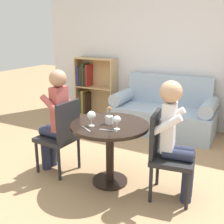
{
  "coord_description": "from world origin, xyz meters",
  "views": [
    {
      "loc": [
        1.36,
        -2.51,
        1.69
      ],
      "look_at": [
        0.0,
        0.05,
        0.82
      ],
      "focal_mm": 45.0,
      "sensor_mm": 36.0,
      "label": 1
    }
  ],
  "objects_px": {
    "bookshelf_left": "(92,87)",
    "person_left": "(55,119)",
    "chair_left": "(61,134)",
    "wine_glass_left": "(91,116)",
    "couch": "(163,113)",
    "flower_vase": "(109,118)",
    "person_right": "(176,137)",
    "chair_right": "(166,152)",
    "wine_glass_right": "(117,120)"
  },
  "relations": [
    {
      "from": "chair_right",
      "to": "person_left",
      "type": "xyz_separation_m",
      "value": [
        -1.33,
        -0.08,
        0.17
      ]
    },
    {
      "from": "wine_glass_left",
      "to": "flower_vase",
      "type": "distance_m",
      "value": 0.21
    },
    {
      "from": "wine_glass_right",
      "to": "chair_left",
      "type": "bearing_deg",
      "value": 175.37
    },
    {
      "from": "bookshelf_left",
      "to": "wine_glass_left",
      "type": "distance_m",
      "value": 2.75
    },
    {
      "from": "bookshelf_left",
      "to": "person_left",
      "type": "distance_m",
      "value": 2.39
    },
    {
      "from": "person_right",
      "to": "flower_vase",
      "type": "relative_size",
      "value": 6.21
    },
    {
      "from": "wine_glass_right",
      "to": "person_right",
      "type": "bearing_deg",
      "value": 17.43
    },
    {
      "from": "chair_left",
      "to": "bookshelf_left",
      "type": "bearing_deg",
      "value": -152.39
    },
    {
      "from": "bookshelf_left",
      "to": "wine_glass_right",
      "type": "bearing_deg",
      "value": -52.92
    },
    {
      "from": "wine_glass_left",
      "to": "bookshelf_left",
      "type": "bearing_deg",
      "value": 121.94
    },
    {
      "from": "chair_left",
      "to": "person_right",
      "type": "xyz_separation_m",
      "value": [
        1.33,
        0.12,
        0.17
      ]
    },
    {
      "from": "wine_glass_left",
      "to": "chair_left",
      "type": "bearing_deg",
      "value": 169.0
    },
    {
      "from": "wine_glass_right",
      "to": "flower_vase",
      "type": "height_order",
      "value": "flower_vase"
    },
    {
      "from": "bookshelf_left",
      "to": "chair_left",
      "type": "distance_m",
      "value": 2.43
    },
    {
      "from": "chair_right",
      "to": "wine_glass_right",
      "type": "xyz_separation_m",
      "value": [
        -0.48,
        -0.16,
        0.31
      ]
    },
    {
      "from": "bookshelf_left",
      "to": "person_right",
      "type": "height_order",
      "value": "person_right"
    },
    {
      "from": "chair_left",
      "to": "wine_glass_left",
      "type": "distance_m",
      "value": 0.59
    },
    {
      "from": "chair_right",
      "to": "flower_vase",
      "type": "bearing_deg",
      "value": 85.32
    },
    {
      "from": "chair_left",
      "to": "person_left",
      "type": "xyz_separation_m",
      "value": [
        -0.09,
        0.01,
        0.17
      ]
    },
    {
      "from": "flower_vase",
      "to": "person_right",
      "type": "bearing_deg",
      "value": 4.74
    },
    {
      "from": "bookshelf_left",
      "to": "wine_glass_left",
      "type": "bearing_deg",
      "value": -58.06
    },
    {
      "from": "person_left",
      "to": "wine_glass_right",
      "type": "bearing_deg",
      "value": 89.31
    },
    {
      "from": "couch",
      "to": "flower_vase",
      "type": "relative_size",
      "value": 8.63
    },
    {
      "from": "chair_left",
      "to": "flower_vase",
      "type": "distance_m",
      "value": 0.68
    },
    {
      "from": "chair_right",
      "to": "flower_vase",
      "type": "xyz_separation_m",
      "value": [
        -0.63,
        -0.04,
        0.28
      ]
    },
    {
      "from": "chair_left",
      "to": "flower_vase",
      "type": "relative_size",
      "value": 4.58
    },
    {
      "from": "bookshelf_left",
      "to": "chair_left",
      "type": "xyz_separation_m",
      "value": [
        0.97,
        -2.23,
        -0.06
      ]
    },
    {
      "from": "flower_vase",
      "to": "chair_right",
      "type": "bearing_deg",
      "value": 3.5
    },
    {
      "from": "person_left",
      "to": "person_right",
      "type": "xyz_separation_m",
      "value": [
        1.42,
        0.1,
        0.01
      ]
    },
    {
      "from": "couch",
      "to": "wine_glass_right",
      "type": "height_order",
      "value": "couch"
    },
    {
      "from": "chair_left",
      "to": "couch",
      "type": "bearing_deg",
      "value": 166.59
    },
    {
      "from": "person_right",
      "to": "person_left",
      "type": "bearing_deg",
      "value": 86.03
    },
    {
      "from": "chair_right",
      "to": "wine_glass_left",
      "type": "bearing_deg",
      "value": 95.69
    },
    {
      "from": "person_right",
      "to": "wine_glass_left",
      "type": "xyz_separation_m",
      "value": [
        -0.85,
        -0.21,
        0.15
      ]
    },
    {
      "from": "person_right",
      "to": "wine_glass_left",
      "type": "distance_m",
      "value": 0.89
    },
    {
      "from": "bookshelf_left",
      "to": "wine_glass_left",
      "type": "height_order",
      "value": "bookshelf_left"
    },
    {
      "from": "couch",
      "to": "chair_left",
      "type": "distance_m",
      "value": 2.07
    },
    {
      "from": "chair_right",
      "to": "wine_glass_left",
      "type": "distance_m",
      "value": 0.85
    },
    {
      "from": "bookshelf_left",
      "to": "chair_right",
      "type": "height_order",
      "value": "bookshelf_left"
    },
    {
      "from": "bookshelf_left",
      "to": "person_left",
      "type": "bearing_deg",
      "value": -68.43
    },
    {
      "from": "wine_glass_left",
      "to": "flower_vase",
      "type": "xyz_separation_m",
      "value": [
        0.13,
        0.15,
        -0.05
      ]
    },
    {
      "from": "person_right",
      "to": "wine_glass_right",
      "type": "distance_m",
      "value": 0.61
    },
    {
      "from": "bookshelf_left",
      "to": "flower_vase",
      "type": "height_order",
      "value": "bookshelf_left"
    },
    {
      "from": "couch",
      "to": "wine_glass_right",
      "type": "relative_size",
      "value": 11.72
    },
    {
      "from": "bookshelf_left",
      "to": "flower_vase",
      "type": "relative_size",
      "value": 5.82
    },
    {
      "from": "bookshelf_left",
      "to": "person_left",
      "type": "height_order",
      "value": "person_left"
    },
    {
      "from": "couch",
      "to": "person_right",
      "type": "xyz_separation_m",
      "value": [
        0.71,
        -1.85,
        0.36
      ]
    },
    {
      "from": "bookshelf_left",
      "to": "chair_right",
      "type": "xyz_separation_m",
      "value": [
        2.21,
        -2.14,
        -0.06
      ]
    },
    {
      "from": "chair_right",
      "to": "bookshelf_left",
      "type": "bearing_deg",
      "value": 37.82
    },
    {
      "from": "wine_glass_left",
      "to": "chair_right",
      "type": "bearing_deg",
      "value": 13.86
    }
  ]
}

